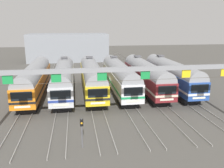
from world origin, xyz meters
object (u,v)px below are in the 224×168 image
Objects in this scene: catenary_gantry at (124,78)px; yard_signal_mast at (82,127)px; commuter_train_blue at (171,74)px; commuter_train_white at (119,75)px; commuter_train_orange at (34,78)px; commuter_train_yellow at (92,76)px; commuter_train_silver at (64,77)px; commuter_train_maroon at (146,75)px.

catenary_gantry is 9.87× the size of yard_signal_mast.
commuter_train_white is at bearing 180.00° from commuter_train_blue.
catenary_gantry is 6.15m from yard_signal_mast.
commuter_train_blue is 22.00m from yard_signal_mast.
commuter_train_blue is at bearing 47.93° from yard_signal_mast.
commuter_train_yellow reaches higher than commuter_train_orange.
commuter_train_silver is 16.47m from yard_signal_mast.
commuter_train_orange is at bearing -179.99° from commuter_train_blue.
commuter_train_white reaches higher than commuter_train_orange.
commuter_train_orange is at bearing 127.94° from catenary_gantry.
commuter_train_yellow and commuter_train_white have the same top height.
commuter_train_yellow is (4.21, 0.00, 0.00)m from commuter_train_silver.
commuter_train_orange is 21.04m from commuter_train_blue.
commuter_train_orange is 0.69× the size of catenary_gantry.
commuter_train_white is 13.92m from catenary_gantry.
catenary_gantry is (-6.31, -13.50, 2.67)m from commuter_train_maroon.
yard_signal_mast is at bearing -111.15° from commuter_train_white.
commuter_train_yellow is at bearing 0.00° from commuter_train_silver.
yard_signal_mast is at bearing -82.65° from commuter_train_silver.
catenary_gantry reaches higher than commuter_train_silver.
commuter_train_orange is 17.51m from yard_signal_mast.
commuter_train_maroon is 0.69× the size of catenary_gantry.
commuter_train_yellow and commuter_train_maroon have the same top height.
commuter_train_maroon is 4.21m from commuter_train_blue.
commuter_train_yellow is 12.62m from commuter_train_blue.
commuter_train_silver is 1.00× the size of commuter_train_blue.
catenary_gantry is at bearing -115.06° from commuter_train_maroon.
yard_signal_mast is at bearing -132.07° from commuter_train_blue.
commuter_train_yellow is at bearing 98.86° from catenary_gantry.
commuter_train_blue is at bearing 0.00° from commuter_train_silver.
commuter_train_white is 0.69× the size of catenary_gantry.
commuter_train_silver is at bearing 180.00° from commuter_train_maroon.
commuter_train_maroon is 19.43m from yard_signal_mast.
catenary_gantry reaches higher than commuter_train_white.
catenary_gantry is at bearing -98.86° from commuter_train_white.
commuter_train_white and commuter_train_maroon have the same top height.
commuter_train_silver is (4.21, 0.00, 0.00)m from commuter_train_orange.
catenary_gantry is (-10.52, -13.50, 2.67)m from commuter_train_blue.
commuter_train_orange is at bearing -179.98° from commuter_train_white.
commuter_train_maroon is at bearing 0.00° from commuter_train_silver.
commuter_train_yellow is at bearing 180.00° from commuter_train_white.
commuter_train_white is 6.79× the size of yard_signal_mast.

